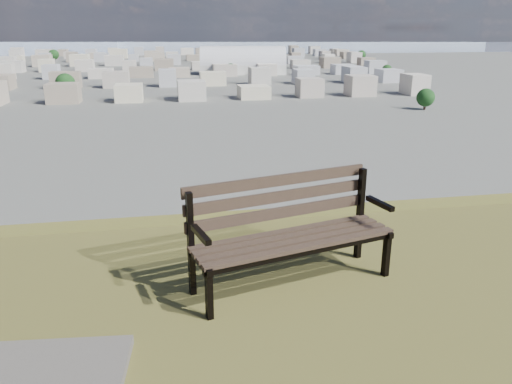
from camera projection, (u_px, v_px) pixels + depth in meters
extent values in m
cube|color=#3A2F21|center=(305.00, 247.00, 4.53)|extent=(1.92, 0.58, 0.04)
cube|color=#3A2F21|center=(298.00, 242.00, 4.64)|extent=(1.92, 0.58, 0.04)
cube|color=#3A2F21|center=(291.00, 237.00, 4.75)|extent=(1.92, 0.58, 0.04)
cube|color=#3A2F21|center=(284.00, 232.00, 4.87)|extent=(1.92, 0.58, 0.04)
cube|color=#3A2F21|center=(281.00, 213.00, 4.89)|extent=(1.90, 0.52, 0.11)
cube|color=#3A2F21|center=(280.00, 197.00, 4.86)|extent=(1.90, 0.52, 0.11)
cube|color=#3A2F21|center=(279.00, 180.00, 4.83)|extent=(1.90, 0.52, 0.11)
cube|color=black|center=(209.00, 294.00, 4.21)|extent=(0.07, 0.08, 0.48)
cube|color=black|center=(191.00, 245.00, 4.53)|extent=(0.07, 0.08, 1.00)
cube|color=black|center=(200.00, 261.00, 4.34)|extent=(0.19, 0.54, 0.05)
cube|color=black|center=(201.00, 235.00, 4.20)|extent=(0.15, 0.39, 0.05)
cube|color=black|center=(386.00, 254.00, 4.96)|extent=(0.07, 0.08, 0.48)
cube|color=black|center=(360.00, 214.00, 5.28)|extent=(0.07, 0.08, 1.00)
cube|color=black|center=(374.00, 227.00, 5.08)|extent=(0.19, 0.54, 0.05)
cube|color=black|center=(380.00, 203.00, 4.95)|extent=(0.15, 0.39, 0.05)
cube|color=black|center=(305.00, 253.00, 4.53)|extent=(1.90, 0.53, 0.04)
cube|color=black|center=(284.00, 236.00, 4.89)|extent=(1.90, 0.53, 0.04)
cone|color=brown|center=(365.00, 231.00, 5.88)|extent=(0.08, 0.08, 0.18)
cube|color=silver|center=(243.00, 69.00, 309.95)|extent=(54.43, 28.51, 5.78)
cylinder|color=silver|center=(243.00, 64.00, 309.05)|extent=(54.43, 28.51, 21.97)
cube|color=silver|center=(0.00, 95.00, 185.82)|extent=(11.00, 11.00, 7.00)
cube|color=#B9AB9E|center=(68.00, 94.00, 189.92)|extent=(11.00, 11.00, 7.00)
cube|color=#B3A38E|center=(132.00, 92.00, 194.02)|extent=(11.00, 11.00, 7.00)
cube|color=#B2B3B7|center=(194.00, 91.00, 198.12)|extent=(11.00, 11.00, 7.00)
cube|color=beige|center=(253.00, 90.00, 202.22)|extent=(11.00, 11.00, 7.00)
cube|color=gray|center=(310.00, 88.00, 206.32)|extent=(11.00, 11.00, 7.00)
cube|color=beige|center=(365.00, 87.00, 210.42)|extent=(11.00, 11.00, 7.00)
cube|color=beige|center=(418.00, 86.00, 214.52)|extent=(11.00, 11.00, 7.00)
cube|color=#B3A38E|center=(5.00, 82.00, 230.48)|extent=(11.00, 11.00, 7.00)
cube|color=#B2B3B7|center=(59.00, 81.00, 234.58)|extent=(11.00, 11.00, 7.00)
cube|color=beige|center=(112.00, 80.00, 238.68)|extent=(11.00, 11.00, 7.00)
cube|color=gray|center=(163.00, 79.00, 242.78)|extent=(11.00, 11.00, 7.00)
cube|color=beige|center=(212.00, 78.00, 246.88)|extent=(11.00, 11.00, 7.00)
cube|color=beige|center=(259.00, 78.00, 250.98)|extent=(11.00, 11.00, 7.00)
cube|color=silver|center=(305.00, 77.00, 255.08)|extent=(11.00, 11.00, 7.00)
cube|color=#B9AB9E|center=(350.00, 76.00, 259.18)|extent=(11.00, 11.00, 7.00)
cube|color=#B3A38E|center=(393.00, 75.00, 263.28)|extent=(11.00, 11.00, 7.00)
cube|color=gray|center=(8.00, 73.00, 275.13)|extent=(11.00, 11.00, 7.00)
cube|color=beige|center=(54.00, 72.00, 279.23)|extent=(11.00, 11.00, 7.00)
cube|color=beige|center=(98.00, 72.00, 283.33)|extent=(11.00, 11.00, 7.00)
cube|color=silver|center=(141.00, 71.00, 287.43)|extent=(11.00, 11.00, 7.00)
cube|color=#B9AB9E|center=(183.00, 71.00, 291.53)|extent=(11.00, 11.00, 7.00)
cube|color=#B3A38E|center=(224.00, 70.00, 295.63)|extent=(11.00, 11.00, 7.00)
cube|color=#B2B3B7|center=(264.00, 69.00, 299.73)|extent=(11.00, 11.00, 7.00)
cube|color=beige|center=(302.00, 69.00, 303.83)|extent=(11.00, 11.00, 7.00)
cube|color=gray|center=(340.00, 68.00, 307.93)|extent=(11.00, 11.00, 7.00)
cube|color=beige|center=(376.00, 68.00, 312.03)|extent=(11.00, 11.00, 7.00)
cube|color=#B9AB9E|center=(10.00, 67.00, 319.79)|extent=(11.00, 11.00, 7.00)
cube|color=#B3A38E|center=(50.00, 66.00, 323.89)|extent=(11.00, 11.00, 7.00)
cube|color=#B2B3B7|center=(88.00, 66.00, 327.99)|extent=(11.00, 11.00, 7.00)
cube|color=beige|center=(125.00, 65.00, 332.09)|extent=(11.00, 11.00, 7.00)
cube|color=gray|center=(162.00, 65.00, 336.19)|extent=(11.00, 11.00, 7.00)
cube|color=beige|center=(198.00, 64.00, 340.29)|extent=(11.00, 11.00, 7.00)
cube|color=beige|center=(233.00, 64.00, 344.39)|extent=(11.00, 11.00, 7.00)
cube|color=silver|center=(267.00, 64.00, 348.49)|extent=(11.00, 11.00, 7.00)
cube|color=#B9AB9E|center=(300.00, 63.00, 352.59)|extent=(11.00, 11.00, 7.00)
cube|color=#B3A38E|center=(332.00, 63.00, 356.69)|extent=(11.00, 11.00, 7.00)
cube|color=#B2B3B7|center=(364.00, 62.00, 360.79)|extent=(11.00, 11.00, 7.00)
cube|color=beige|center=(12.00, 62.00, 364.44)|extent=(11.00, 11.00, 7.00)
cube|color=beige|center=(47.00, 62.00, 368.54)|extent=(11.00, 11.00, 7.00)
cube|color=silver|center=(80.00, 61.00, 372.64)|extent=(11.00, 11.00, 7.00)
cube|color=#B9AB9E|center=(113.00, 61.00, 376.74)|extent=(11.00, 11.00, 7.00)
cube|color=#B3A38E|center=(146.00, 61.00, 380.84)|extent=(11.00, 11.00, 7.00)
cube|color=#B2B3B7|center=(178.00, 60.00, 384.94)|extent=(11.00, 11.00, 7.00)
cube|color=beige|center=(209.00, 60.00, 389.04)|extent=(11.00, 11.00, 7.00)
cube|color=gray|center=(239.00, 59.00, 393.14)|extent=(11.00, 11.00, 7.00)
cube|color=beige|center=(269.00, 59.00, 397.24)|extent=(11.00, 11.00, 7.00)
cube|color=beige|center=(298.00, 59.00, 401.34)|extent=(11.00, 11.00, 7.00)
cube|color=silver|center=(326.00, 59.00, 405.44)|extent=(11.00, 11.00, 7.00)
cube|color=#B9AB9E|center=(354.00, 58.00, 409.54)|extent=(11.00, 11.00, 7.00)
cube|color=beige|center=(13.00, 58.00, 409.10)|extent=(11.00, 11.00, 7.00)
cube|color=gray|center=(44.00, 58.00, 413.20)|extent=(11.00, 11.00, 7.00)
cube|color=beige|center=(74.00, 58.00, 417.30)|extent=(11.00, 11.00, 7.00)
cube|color=beige|center=(104.00, 57.00, 421.40)|extent=(11.00, 11.00, 7.00)
cube|color=silver|center=(133.00, 57.00, 425.50)|extent=(11.00, 11.00, 7.00)
cube|color=#B9AB9E|center=(162.00, 57.00, 429.60)|extent=(11.00, 11.00, 7.00)
cube|color=#B3A38E|center=(190.00, 57.00, 433.70)|extent=(11.00, 11.00, 7.00)
cube|color=#B2B3B7|center=(217.00, 56.00, 437.80)|extent=(11.00, 11.00, 7.00)
cube|color=beige|center=(244.00, 56.00, 441.90)|extent=(11.00, 11.00, 7.00)
cube|color=gray|center=(270.00, 56.00, 446.00)|extent=(11.00, 11.00, 7.00)
cube|color=beige|center=(296.00, 55.00, 450.10)|extent=(11.00, 11.00, 7.00)
cube|color=beige|center=(322.00, 55.00, 454.19)|extent=(11.00, 11.00, 7.00)
cube|color=silver|center=(347.00, 55.00, 458.29)|extent=(11.00, 11.00, 7.00)
cube|color=#B2B3B7|center=(14.00, 55.00, 453.75)|extent=(11.00, 11.00, 7.00)
cube|color=beige|center=(42.00, 55.00, 457.85)|extent=(11.00, 11.00, 7.00)
cube|color=gray|center=(70.00, 55.00, 461.95)|extent=(11.00, 11.00, 7.00)
cube|color=beige|center=(96.00, 55.00, 466.05)|extent=(11.00, 11.00, 7.00)
cube|color=beige|center=(123.00, 54.00, 470.15)|extent=(11.00, 11.00, 7.00)
cube|color=silver|center=(149.00, 54.00, 474.25)|extent=(11.00, 11.00, 7.00)
cube|color=#B9AB9E|center=(174.00, 54.00, 478.35)|extent=(11.00, 11.00, 7.00)
cube|color=#B3A38E|center=(199.00, 54.00, 482.45)|extent=(11.00, 11.00, 7.00)
cube|color=#B2B3B7|center=(224.00, 53.00, 486.55)|extent=(11.00, 11.00, 7.00)
cube|color=beige|center=(248.00, 53.00, 490.65)|extent=(11.00, 11.00, 7.00)
cube|color=gray|center=(272.00, 53.00, 494.75)|extent=(11.00, 11.00, 7.00)
cube|color=beige|center=(295.00, 53.00, 498.85)|extent=(11.00, 11.00, 7.00)
cube|color=beige|center=(318.00, 53.00, 502.95)|extent=(11.00, 11.00, 7.00)
cube|color=silver|center=(341.00, 52.00, 507.05)|extent=(11.00, 11.00, 7.00)
cube|color=#B2B3B7|center=(15.00, 53.00, 498.41)|extent=(11.00, 11.00, 7.00)
cube|color=beige|center=(41.00, 53.00, 502.51)|extent=(11.00, 11.00, 7.00)
cube|color=gray|center=(66.00, 52.00, 506.61)|extent=(11.00, 11.00, 7.00)
cube|color=beige|center=(90.00, 52.00, 510.71)|extent=(11.00, 11.00, 7.00)
cube|color=beige|center=(114.00, 52.00, 514.81)|extent=(11.00, 11.00, 7.00)
cube|color=silver|center=(138.00, 52.00, 518.91)|extent=(11.00, 11.00, 7.00)
cube|color=#B9AB9E|center=(161.00, 52.00, 523.01)|extent=(11.00, 11.00, 7.00)
cube|color=#B3A38E|center=(184.00, 51.00, 527.11)|extent=(11.00, 11.00, 7.00)
cube|color=#B2B3B7|center=(207.00, 51.00, 531.21)|extent=(11.00, 11.00, 7.00)
cube|color=beige|center=(229.00, 51.00, 535.31)|extent=(11.00, 11.00, 7.00)
cube|color=gray|center=(251.00, 51.00, 539.40)|extent=(11.00, 11.00, 7.00)
cube|color=beige|center=(273.00, 51.00, 543.50)|extent=(11.00, 11.00, 7.00)
cube|color=beige|center=(294.00, 51.00, 547.60)|extent=(11.00, 11.00, 7.00)
cube|color=silver|center=(315.00, 50.00, 551.70)|extent=(11.00, 11.00, 7.00)
cube|color=#B9AB9E|center=(336.00, 50.00, 555.80)|extent=(11.00, 11.00, 7.00)
cylinder|color=#331F19|center=(425.00, 107.00, 174.85)|extent=(0.80, 0.80, 2.10)
sphere|color=#123517|center=(426.00, 98.00, 173.86)|extent=(6.30, 6.30, 6.30)
cylinder|color=#331F19|center=(66.00, 93.00, 208.60)|extent=(0.80, 0.80, 2.70)
sphere|color=#123517|center=(65.00, 83.00, 207.33)|extent=(8.10, 8.10, 8.10)
cylinder|color=#331F19|center=(386.00, 75.00, 293.80)|extent=(0.80, 0.80, 1.95)
sphere|color=#123517|center=(387.00, 70.00, 292.88)|extent=(5.85, 5.85, 5.85)
cylinder|color=#331F19|center=(239.00, 63.00, 393.89)|extent=(0.80, 0.80, 2.25)
sphere|color=#123517|center=(239.00, 58.00, 392.83)|extent=(6.75, 6.75, 6.75)
cylinder|color=#331F19|center=(54.00, 60.00, 424.21)|extent=(0.80, 0.80, 2.85)
sphere|color=#123517|center=(54.00, 55.00, 422.87)|extent=(8.55, 8.55, 8.55)
cylinder|color=#331F19|center=(17.00, 58.00, 454.82)|extent=(0.80, 0.80, 2.40)
sphere|color=#123517|center=(16.00, 54.00, 453.69)|extent=(7.20, 7.20, 7.20)
cylinder|color=#331F19|center=(231.00, 74.00, 297.08)|extent=(0.80, 0.80, 2.10)
sphere|color=#123517|center=(231.00, 69.00, 296.10)|extent=(6.30, 6.30, 6.30)
cylinder|color=#331F19|center=(361.00, 59.00, 431.31)|extent=(0.80, 0.80, 2.55)
sphere|color=#123517|center=(362.00, 55.00, 430.11)|extent=(7.65, 7.65, 7.65)
cube|color=#8691AA|center=(161.00, 45.00, 851.04)|extent=(2400.00, 700.00, 0.12)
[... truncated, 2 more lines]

